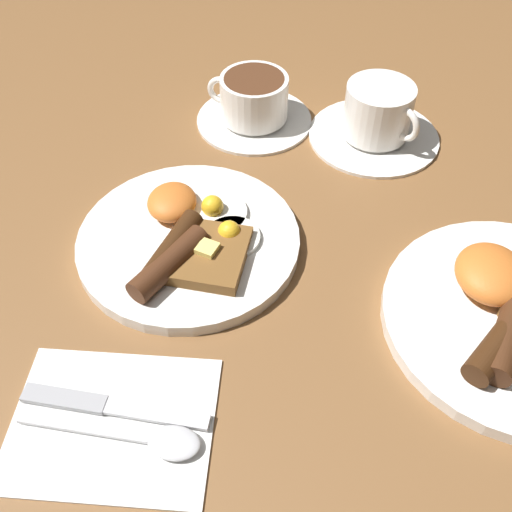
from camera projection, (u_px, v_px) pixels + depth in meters
name	position (u px, v px, depth m)	size (l,w,h in m)	color
ground_plane	(189.00, 246.00, 0.65)	(3.00, 3.00, 0.00)	brown
breakfast_plate_near	(190.00, 239.00, 0.64)	(0.24, 0.24, 0.04)	white
teacup_near	(254.00, 103.00, 0.79)	(0.15, 0.15, 0.07)	white
teacup_far	(377.00, 118.00, 0.76)	(0.17, 0.17, 0.08)	white
napkin	(112.00, 422.00, 0.51)	(0.14, 0.17, 0.01)	white
knife	(104.00, 405.00, 0.52)	(0.03, 0.17, 0.01)	silver
spoon	(153.00, 440.00, 0.49)	(0.03, 0.16, 0.01)	silver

